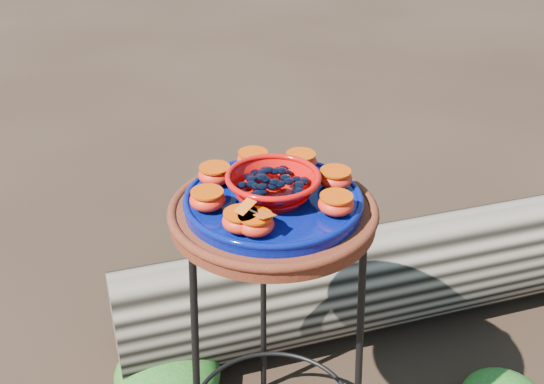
{
  "coord_description": "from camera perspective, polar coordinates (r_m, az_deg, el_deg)",
  "views": [
    {
      "loc": [
        -0.14,
        -1.19,
        1.45
      ],
      "look_at": [
        -0.0,
        0.0,
        0.77
      ],
      "focal_mm": 45.0,
      "sensor_mm": 36.0,
      "label": 1
    }
  ],
  "objects": [
    {
      "name": "driftwood_log",
      "position": [
        2.21,
        9.85,
        -6.72
      ],
      "size": [
        1.78,
        0.77,
        0.32
      ],
      "primitive_type": null,
      "rotation": [
        0.0,
        0.0,
        0.19
      ],
      "color": "black",
      "rests_on": "ground"
    },
    {
      "name": "cobalt_plate",
      "position": [
        1.39,
        0.09,
        -0.88
      ],
      "size": [
        0.36,
        0.36,
        0.02
      ],
      "primitive_type": "cylinder",
      "color": "#00025F",
      "rests_on": "terracotta_saucer"
    },
    {
      "name": "orange_half_7",
      "position": [
        1.27,
        -2.63,
        -2.45
      ],
      "size": [
        0.07,
        0.07,
        0.04
      ],
      "primitive_type": "ellipsoid",
      "color": "red",
      "rests_on": "cobalt_plate"
    },
    {
      "name": "orange_half_2",
      "position": [
        1.42,
        5.31,
        1.12
      ],
      "size": [
        0.07,
        0.07,
        0.04
      ],
      "primitive_type": "ellipsoid",
      "color": "red",
      "rests_on": "cobalt_plate"
    },
    {
      "name": "orange_half_0",
      "position": [
        1.26,
        -1.41,
        -2.69
      ],
      "size": [
        0.07,
        0.07,
        0.04
      ],
      "primitive_type": "ellipsoid",
      "color": "red",
      "rests_on": "cobalt_plate"
    },
    {
      "name": "orange_half_1",
      "position": [
        1.33,
        5.38,
        -1.02
      ],
      "size": [
        0.07,
        0.07,
        0.04
      ],
      "primitive_type": "ellipsoid",
      "color": "red",
      "rests_on": "cobalt_plate"
    },
    {
      "name": "foliage_left",
      "position": [
        1.99,
        -8.74,
        -14.7
      ],
      "size": [
        0.3,
        0.3,
        0.15
      ],
      "primitive_type": "ellipsoid",
      "color": "#114B12",
      "rests_on": "ground"
    },
    {
      "name": "orange_half_4",
      "position": [
        1.49,
        -1.6,
        2.7
      ],
      "size": [
        0.07,
        0.07,
        0.04
      ],
      "primitive_type": "ellipsoid",
      "color": "red",
      "rests_on": "cobalt_plate"
    },
    {
      "name": "glass_gems",
      "position": [
        1.36,
        0.09,
        1.85
      ],
      "size": [
        0.14,
        0.14,
        0.02
      ],
      "primitive_type": null,
      "color": "black",
      "rests_on": "red_bowl"
    },
    {
      "name": "foliage_back",
      "position": [
        2.15,
        -8.59,
        -10.63
      ],
      "size": [
        0.31,
        0.31,
        0.16
      ],
      "primitive_type": "ellipsoid",
      "color": "#114B12",
      "rests_on": "ground"
    },
    {
      "name": "butterfly",
      "position": [
        1.25,
        -1.42,
        -1.64
      ],
      "size": [
        0.1,
        0.1,
        0.02
      ],
      "primitive_type": null,
      "rotation": [
        0.0,
        0.0,
        0.78
      ],
      "color": "#D9520E",
      "rests_on": "orange_half_0"
    },
    {
      "name": "plant_stand",
      "position": [
        1.63,
        0.08,
        -12.98
      ],
      "size": [
        0.44,
        0.44,
        0.7
      ],
      "primitive_type": null,
      "color": "black",
      "rests_on": "ground"
    },
    {
      "name": "orange_half_5",
      "position": [
        1.43,
        -4.81,
        1.44
      ],
      "size": [
        0.07,
        0.07,
        0.04
      ],
      "primitive_type": "ellipsoid",
      "color": "red",
      "rests_on": "cobalt_plate"
    },
    {
      "name": "red_bowl",
      "position": [
        1.37,
        0.09,
        0.47
      ],
      "size": [
        0.18,
        0.18,
        0.05
      ],
      "primitive_type": null,
      "color": "red",
      "rests_on": "cobalt_plate"
    },
    {
      "name": "terracotta_saucer",
      "position": [
        1.41,
        0.09,
        -1.91
      ],
      "size": [
        0.42,
        0.42,
        0.03
      ],
      "primitive_type": "cylinder",
      "color": "#400E09",
      "rests_on": "plant_stand"
    },
    {
      "name": "orange_half_6",
      "position": [
        1.34,
        -5.42,
        -0.66
      ],
      "size": [
        0.07,
        0.07,
        0.04
      ],
      "primitive_type": "ellipsoid",
      "color": "red",
      "rests_on": "cobalt_plate"
    },
    {
      "name": "orange_half_3",
      "position": [
        1.49,
        2.42,
        2.57
      ],
      "size": [
        0.07,
        0.07,
        0.04
      ],
      "primitive_type": "ellipsoid",
      "color": "red",
      "rests_on": "cobalt_plate"
    }
  ]
}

